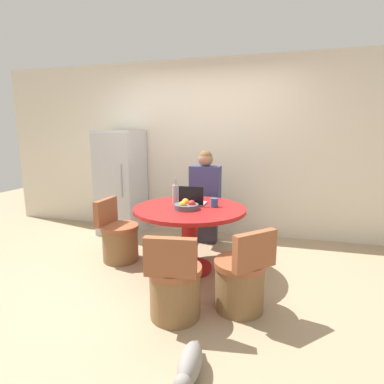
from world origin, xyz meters
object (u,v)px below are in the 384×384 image
Objects in this scene: chair_near_right_corner at (241,281)px; cat at (189,365)px; chair_near_camera at (175,288)px; fruit_bowl at (186,206)px; laptop at (192,201)px; bottle at (175,194)px; refrigerator at (121,182)px; dining_table at (190,223)px; chair_left_side at (119,239)px; person_seated at (206,194)px.

cat is (-0.23, -0.85, -0.16)m from chair_near_right_corner.
fruit_bowl is at bearing -88.53° from chair_near_camera.
laptop is 0.95× the size of bottle.
cat is (0.41, -1.62, -0.68)m from laptop.
refrigerator reaches higher than cat.
dining_table is at bearing -167.03° from cat.
chair_left_side is (0.48, -1.02, -0.53)m from refrigerator.
refrigerator is 1.28× the size of dining_table.
chair_left_side is at bearing -172.37° from bottle.
fruit_bowl is at bearing -165.71° from cat.
bottle is 0.62× the size of cat.
laptop is (-0.00, 0.12, 0.23)m from dining_table.
cat is at bearing 108.54° from chair_near_camera.
chair_near_camera is (-0.52, -0.25, 0.00)m from chair_near_right_corner.
refrigerator reaches higher than bottle.
bottle is (-0.21, 0.14, 0.30)m from dining_table.
laptop is 0.59× the size of cat.
laptop is 1.80m from cat.
laptop is at bearing -168.13° from cat.
person_seated is at bearing 89.54° from fruit_bowl.
fruit_bowl reaches higher than chair_near_camera.
bottle is at bearing 130.24° from fruit_bowl.
chair_near_camera is 2.89× the size of fruit_bowl.
refrigerator reaches higher than chair_left_side.
chair_near_camera reaches higher than dining_table.
chair_near_right_corner is at bearing -42.85° from bottle.
fruit_bowl is (0.89, -0.14, 0.51)m from chair_left_side.
fruit_bowl is (-0.12, 0.80, 0.51)m from chair_near_camera.
chair_left_side is (-0.90, 0.04, -0.28)m from dining_table.
laptop is at bearing -4.11° from bottle.
dining_table reaches higher than cat.
laptop is at bearing 90.11° from dining_table.
chair_near_right_corner is 0.90m from cat.
chair_near_right_corner is 0.57× the size of person_seated.
laptop is at bearing -82.22° from chair_left_side.
dining_table is 1.61m from cat.
cat is at bearing -69.34° from bottle.
dining_table is 0.94× the size of person_seated.
person_seated is at bearing -89.96° from laptop.
chair_near_right_corner is 1.68m from chair_left_side.
cat is (0.62, -1.63, -0.75)m from bottle.
chair_left_side is at bearing 170.99° from fruit_bowl.
chair_near_camera is at bearing -129.88° from chair_left_side.
chair_near_right_corner is 1.12m from laptop.
dining_table is at bearing -90.00° from chair_left_side.
person_seated is 4.64× the size of laptop.
bottle is at bearing -87.47° from chair_near_right_corner.
bottle is at bearing -4.11° from laptop.
bottle is (-0.20, 0.23, 0.08)m from fruit_bowl.
chair_left_side is 1.00× the size of chair_near_camera.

